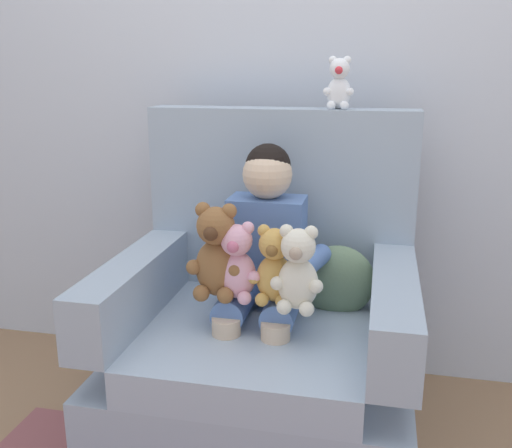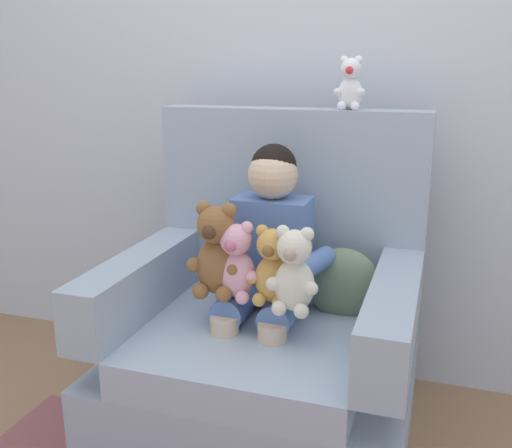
% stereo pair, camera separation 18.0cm
% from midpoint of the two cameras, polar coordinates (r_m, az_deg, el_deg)
% --- Properties ---
extents(ground_plane, '(8.00, 8.00, 0.00)m').
position_cam_midpoint_polar(ground_plane, '(2.20, -1.99, -20.54)').
color(ground_plane, '#936D4C').
extents(back_wall, '(6.00, 0.10, 2.60)m').
position_cam_midpoint_polar(back_wall, '(2.41, 1.61, 15.56)').
color(back_wall, silver).
rests_on(back_wall, ground).
extents(armchair, '(1.00, 0.87, 1.14)m').
position_cam_midpoint_polar(armchair, '(2.06, -1.70, -11.64)').
color(armchair, '#9EADBC').
rests_on(armchair, ground).
extents(seated_child, '(0.45, 0.39, 0.82)m').
position_cam_midpoint_polar(seated_child, '(1.95, -1.93, -3.10)').
color(seated_child, '#597AB7').
rests_on(seated_child, armchair).
extents(plush_brown, '(0.19, 0.15, 0.31)m').
position_cam_midpoint_polar(plush_brown, '(1.83, -6.76, -3.01)').
color(plush_brown, brown).
rests_on(plush_brown, armchair).
extents(plush_honey, '(0.15, 0.12, 0.25)m').
position_cam_midpoint_polar(plush_honey, '(1.79, -1.05, -4.34)').
color(plush_honey, gold).
rests_on(plush_honey, armchair).
extents(plush_pink, '(0.15, 0.13, 0.26)m').
position_cam_midpoint_polar(plush_pink, '(1.82, -4.76, -3.97)').
color(plush_pink, '#EAA8BC').
rests_on(plush_pink, armchair).
extents(plush_cream, '(0.16, 0.13, 0.27)m').
position_cam_midpoint_polar(plush_cream, '(1.73, 1.20, -4.76)').
color(plush_cream, silver).
rests_on(plush_cream, armchair).
extents(plush_white_on_backrest, '(0.11, 0.09, 0.18)m').
position_cam_midpoint_polar(plush_white_on_backrest, '(2.10, 5.76, 13.60)').
color(plush_white_on_backrest, white).
rests_on(plush_white_on_backrest, armchair).
extents(throw_pillow, '(0.26, 0.13, 0.26)m').
position_cam_midpoint_polar(throw_pillow, '(2.03, 5.58, -5.69)').
color(throw_pillow, slate).
rests_on(throw_pillow, armchair).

